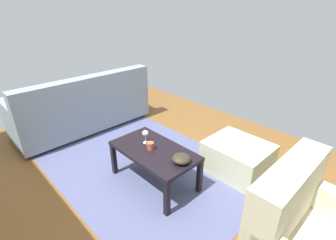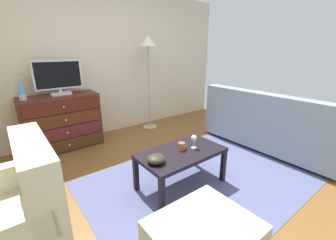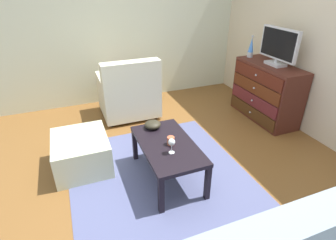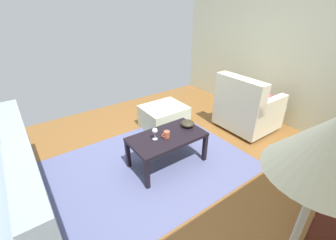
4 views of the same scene
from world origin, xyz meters
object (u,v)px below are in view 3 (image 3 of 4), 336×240
at_px(wine_glass, 172,143).
at_px(dresser, 266,92).
at_px(coffee_table, 167,148).
at_px(lava_lamp, 251,48).
at_px(tv, 279,46).
at_px(armchair, 129,93).
at_px(mug, 171,141).
at_px(bowl_decorative, 153,124).
at_px(ottoman, 82,152).

bearing_deg(wine_glass, dresser, 116.22).
bearing_deg(coffee_table, lava_lamp, 123.40).
bearing_deg(tv, armchair, -114.36).
bearing_deg(mug, armchair, -178.81).
bearing_deg(lava_lamp, wine_glass, -53.49).
bearing_deg(tv, mug, -68.14).
height_order(tv, bowl_decorative, tv).
height_order(wine_glass, armchair, armchair).
relative_size(armchair, ottoman, 1.34).
bearing_deg(lava_lamp, coffee_table, -56.60).
relative_size(tv, ottoman, 0.95).
relative_size(lava_lamp, mug, 2.89).
bearing_deg(ottoman, tv, 94.18).
distance_m(dresser, bowl_decorative, 1.99).
relative_size(mug, bowl_decorative, 0.61).
height_order(bowl_decorative, armchair, armchair).
relative_size(wine_glass, mug, 1.38).
relative_size(wine_glass, armchair, 0.17).
bearing_deg(wine_glass, armchair, 179.51).
distance_m(wine_glass, mug, 0.17).
distance_m(wine_glass, bowl_decorative, 0.54).
distance_m(coffee_table, bowl_decorative, 0.38).
height_order(tv, coffee_table, tv).
distance_m(dresser, coffee_table, 2.07).
relative_size(lava_lamp, bowl_decorative, 1.77).
bearing_deg(armchair, lava_lamp, 78.36).
bearing_deg(mug, ottoman, -122.76).
xyz_separation_m(wine_glass, armchair, (-1.79, 0.02, -0.18)).
bearing_deg(dresser, wine_glass, -63.78).
bearing_deg(lava_lamp, ottoman, -75.61).
distance_m(lava_lamp, ottoman, 2.92).
bearing_deg(dresser, armchair, -113.47).
xyz_separation_m(wine_glass, ottoman, (-0.70, -0.82, -0.36)).
distance_m(coffee_table, ottoman, 1.02).
xyz_separation_m(lava_lamp, mug, (1.26, -1.84, -0.52)).
bearing_deg(ottoman, lava_lamp, 104.39).
distance_m(tv, mug, 2.15).
relative_size(dresser, ottoman, 1.56).
height_order(wine_glass, mug, wine_glass).
xyz_separation_m(dresser, tv, (0.05, 0.02, 0.69)).
relative_size(bowl_decorative, armchair, 0.20).
distance_m(bowl_decorative, armchair, 1.25).
bearing_deg(dresser, tv, 27.14).
bearing_deg(ottoman, dresser, 95.18).
bearing_deg(lava_lamp, mug, -55.63).
bearing_deg(wine_glass, coffee_table, 172.46).
bearing_deg(ottoman, armchair, 142.21).
distance_m(dresser, armchair, 2.09).
height_order(coffee_table, bowl_decorative, bowl_decorative).
bearing_deg(dresser, mug, -66.69).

